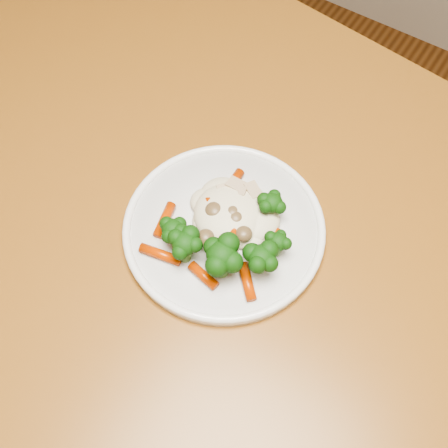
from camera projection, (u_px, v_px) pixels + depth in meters
name	position (u px, v px, depth m)	size (l,w,h in m)	color
dining_table	(170.00, 221.00, 0.81)	(1.27, 0.93, 0.75)	#965C22
plate	(224.00, 230.00, 0.68)	(0.24, 0.24, 0.01)	white
meal	(228.00, 229.00, 0.65)	(0.17, 0.16, 0.05)	beige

